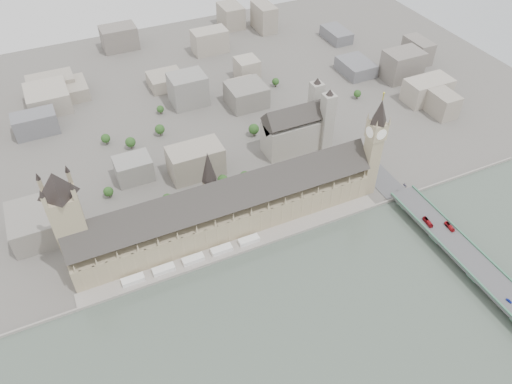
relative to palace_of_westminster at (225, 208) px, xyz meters
name	(u,v)px	position (x,y,z in m)	size (l,w,h in m)	color
ground	(235,241)	(0.00, -19.70, -22.71)	(900.00, 900.00, 0.00)	#595651
embankment_wall	(242,252)	(0.00, -34.70, -21.21)	(600.00, 1.50, 3.00)	gray
river_terrace	(238,247)	(0.00, -27.20, -21.71)	(270.00, 15.00, 2.00)	gray
terrace_tents	(193,259)	(-40.00, -26.70, -18.71)	(118.00, 7.00, 4.00)	white
palace_of_westminster	(225,208)	(0.00, 0.00, 0.00)	(265.00, 40.73, 55.44)	tan
elizabeth_tower	(374,141)	(138.00, -11.70, 35.38)	(17.00, 17.00, 107.50)	tan
victoria_tower	(68,219)	(-122.00, 6.30, 32.50)	(30.00, 30.00, 100.00)	tan
central_tower	(209,175)	(-10.00, 6.30, 35.21)	(13.00, 13.00, 48.00)	gray
westminster_bridge	(455,248)	(162.00, -107.20, -17.58)	(25.00, 325.00, 10.25)	#474749
bridge_parapets	(496,282)	(162.00, -151.70, -11.88)	(25.00, 235.00, 1.15)	#407459
westminster_abbey	(298,128)	(110.92, 75.30, 2.38)	(68.00, 36.00, 64.00)	gray
city_skyline_inland	(152,88)	(0.00, 225.30, -3.71)	(720.00, 360.00, 38.00)	gray
park_trees	(199,195)	(-10.00, 40.30, -15.21)	(110.00, 30.00, 15.00)	#204016
red_bus_north	(428,222)	(155.40, -78.65, -10.77)	(2.83, 12.11, 3.37)	#A5121A
red_bus_south	(450,227)	(168.71, -90.69, -10.88)	(2.64, 11.30, 3.15)	red
car_blue	(509,301)	(157.73, -168.45, -11.67)	(1.86, 4.62, 1.58)	#182BA0
car_silver	(447,226)	(168.10, -88.28, -11.78)	(1.43, 4.10, 1.35)	gray
car_approach	(405,185)	(167.91, -30.89, -11.77)	(1.91, 4.71, 1.37)	gray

